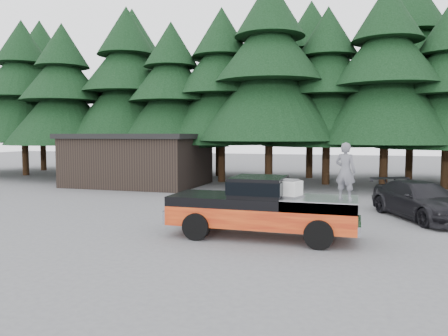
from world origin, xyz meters
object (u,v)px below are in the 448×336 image
(air_compressor, at_px, (288,189))
(parked_car, at_px, (421,200))
(pickup_truck, at_px, (262,216))
(man_on_bed, at_px, (345,171))
(utility_building, at_px, (139,159))

(air_compressor, xyz_separation_m, parked_car, (4.36, 4.90, -0.85))
(pickup_truck, relative_size, man_on_bed, 3.57)
(pickup_truck, xyz_separation_m, parked_car, (5.21, 4.75, 0.06))
(air_compressor, distance_m, utility_building, 16.58)
(utility_building, bearing_deg, man_on_bed, -42.33)
(air_compressor, relative_size, parked_car, 0.14)
(utility_building, bearing_deg, air_compressor, -46.08)
(pickup_truck, xyz_separation_m, utility_building, (-10.65, 11.79, 1.00))
(man_on_bed, bearing_deg, air_compressor, 19.72)
(man_on_bed, bearing_deg, parked_car, -97.04)
(man_on_bed, height_order, parked_car, man_on_bed)
(air_compressor, xyz_separation_m, man_on_bed, (1.67, -0.05, 0.60))
(pickup_truck, relative_size, utility_building, 0.71)
(pickup_truck, height_order, air_compressor, air_compressor)
(air_compressor, bearing_deg, man_on_bed, 16.11)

